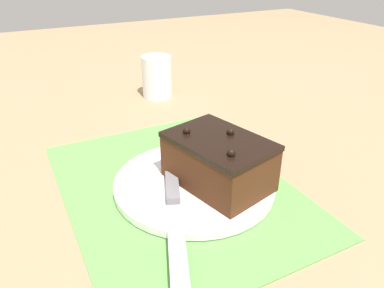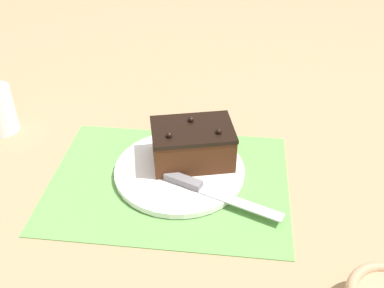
{
  "view_description": "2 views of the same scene",
  "coord_description": "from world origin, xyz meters",
  "views": [
    {
      "loc": [
        -0.46,
        0.21,
        0.34
      ],
      "look_at": [
        0.01,
        -0.04,
        0.06
      ],
      "focal_mm": 35.0,
      "sensor_mm": 36.0,
      "label": 1
    },
    {
      "loc": [
        -0.12,
        0.65,
        0.57
      ],
      "look_at": [
        -0.04,
        -0.04,
        0.07
      ],
      "focal_mm": 42.0,
      "sensor_mm": 36.0,
      "label": 2
    }
  ],
  "objects": [
    {
      "name": "ground_plane",
      "position": [
        0.0,
        0.0,
        0.0
      ],
      "size": [
        3.0,
        3.0,
        0.0
      ],
      "primitive_type": "plane",
      "color": "#9E7F5B"
    },
    {
      "name": "serving_knife",
      "position": [
        -0.07,
        0.03,
        0.02
      ],
      "size": [
        0.23,
        0.11,
        0.01
      ],
      "rotation": [
        0.0,
        0.0,
        1.19
      ],
      "color": "slate",
      "rests_on": "cake_plate"
    },
    {
      "name": "placemat_woven",
      "position": [
        0.0,
        0.0,
        0.0
      ],
      "size": [
        0.46,
        0.34,
        0.0
      ],
      "primitive_type": "cube",
      "color": "#609E4C",
      "rests_on": "ground_plane"
    },
    {
      "name": "cake_plate",
      "position": [
        -0.02,
        -0.03,
        0.01
      ],
      "size": [
        0.26,
        0.26,
        0.01
      ],
      "color": "white",
      "rests_on": "placemat_woven"
    },
    {
      "name": "chocolate_cake",
      "position": [
        -0.04,
        -0.06,
        0.05
      ],
      "size": [
        0.18,
        0.14,
        0.09
      ],
      "rotation": [
        0.0,
        0.0,
        0.25
      ],
      "color": "#472614",
      "rests_on": "cake_plate"
    }
  ]
}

